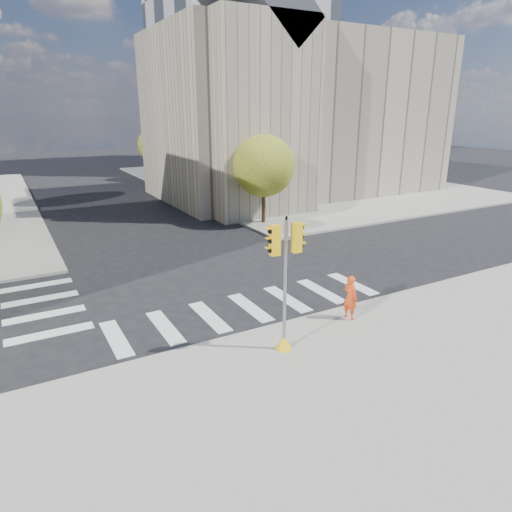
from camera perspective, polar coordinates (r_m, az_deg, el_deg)
The scene contains 12 objects.
ground at distance 20.42m, azimuth -3.19°, elevation -4.37°, with size 160.00×160.00×0.00m, color black.
sidewalk_near at distance 12.75m, azimuth 20.75°, elevation -20.38°, with size 30.00×14.00×0.15m, color gray.
sidewalk_far_right at distance 52.02m, azimuth 4.07°, elevation 9.41°, with size 28.00×40.00×0.15m, color gray.
civic_building at distance 43.28m, azimuth 4.37°, elevation 17.25°, with size 26.00×16.00×19.39m.
office_tower at distance 66.70m, azimuth -2.28°, elevation 24.16°, with size 20.00×18.00×30.00m, color #9EA0A3.
tree_re_near at distance 31.48m, azimuth 0.99°, elevation 11.20°, with size 4.20×4.20×6.16m.
tree_re_mid at distance 42.20m, azimuth -7.44°, elevation 13.18°, with size 4.60×4.60×6.66m.
tree_re_far at distance 53.53m, azimuth -12.39°, elevation 13.37°, with size 4.00×4.00×5.88m.
lamp_near at distance 35.15m, azimuth -1.64°, elevation 12.76°, with size 0.35×0.18×8.11m.
lamp_far at distance 47.96m, azimuth -9.66°, elevation 13.90°, with size 0.35×0.18×8.11m.
traffic_signal at distance 14.62m, azimuth 3.62°, elevation -4.98°, with size 1.07×0.56×4.50m.
photographer at distance 17.50m, azimuth 11.71°, elevation -5.07°, with size 0.63×0.41×1.73m, color #EC4616.
Camera 1 is at (-8.22, -17.02, 7.74)m, focal length 32.00 mm.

